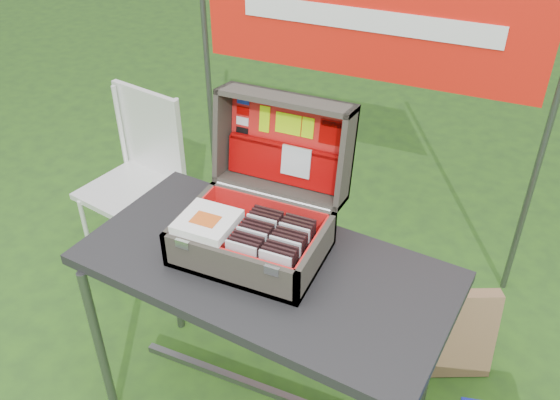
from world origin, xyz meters
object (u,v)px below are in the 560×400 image
at_px(table, 266,343).
at_px(cardboard_box, 447,334).
at_px(suitcase, 258,189).
at_px(chair, 133,192).

relative_size(table, cardboard_box, 2.97).
bearing_deg(suitcase, chair, 152.96).
distance_m(suitcase, chair, 1.20).
height_order(table, suitcase, suitcase).
height_order(table, chair, chair).
distance_m(table, suitcase, 0.65).
bearing_deg(chair, table, -18.14).
height_order(chair, cardboard_box, chair).
bearing_deg(suitcase, cardboard_box, 31.80).
distance_m(table, chair, 1.16).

